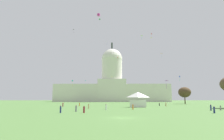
# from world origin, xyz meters

# --- Properties ---
(ground_plane) EXTENTS (800.00, 800.00, 0.00)m
(ground_plane) POSITION_xyz_m (0.00, 0.00, 0.00)
(ground_plane) COLOR #4C7538
(capitol_building) EXTENTS (125.14, 24.04, 66.86)m
(capitol_building) POSITION_xyz_m (-4.64, 184.32, 18.44)
(capitol_building) COLOR silver
(capitol_building) RESTS_ON ground_plane
(event_tent) EXTENTS (6.91, 5.35, 5.83)m
(event_tent) POSITION_xyz_m (7.64, 43.00, 2.93)
(event_tent) COLOR white
(event_tent) RESTS_ON ground_plane
(tree_east_near) EXTENTS (9.29, 8.72, 10.73)m
(tree_east_near) POSITION_xyz_m (43.62, 93.87, 7.37)
(tree_east_near) COLOR #4C3823
(tree_east_near) RESTS_ON ground_plane
(person_orange_aisle_center) EXTENTS (0.56, 0.56, 1.63)m
(person_orange_aisle_center) POSITION_xyz_m (13.16, 59.90, 0.74)
(person_orange_aisle_center) COLOR orange
(person_orange_aisle_center) RESTS_ON ground_plane
(person_navy_edge_west) EXTENTS (0.39, 0.39, 1.75)m
(person_navy_edge_west) POSITION_xyz_m (25.18, 21.23, 0.80)
(person_navy_edge_west) COLOR navy
(person_navy_edge_west) RESTS_ON ground_plane
(person_navy_back_center) EXTENTS (0.40, 0.40, 1.77)m
(person_navy_back_center) POSITION_xyz_m (-13.74, 11.51, 0.82)
(person_navy_back_center) COLOR navy
(person_navy_back_center) RESTS_ON ground_plane
(person_orange_mid_left) EXTENTS (0.39, 0.39, 1.52)m
(person_orange_mid_left) POSITION_xyz_m (-17.21, 55.26, 0.70)
(person_orange_mid_left) COLOR orange
(person_orange_mid_left) RESTS_ON ground_plane
(person_navy_near_tree_east) EXTENTS (0.54, 0.54, 1.66)m
(person_navy_near_tree_east) POSITION_xyz_m (21.03, 10.99, 0.76)
(person_navy_near_tree_east) COLOR navy
(person_navy_near_tree_east) RESTS_ON ground_plane
(person_maroon_mid_right) EXTENTS (0.56, 0.56, 1.77)m
(person_maroon_mid_right) POSITION_xyz_m (-22.85, 48.13, 0.81)
(person_maroon_mid_right) COLOR maroon
(person_maroon_mid_right) RESTS_ON ground_plane
(person_tan_deep_crowd) EXTENTS (0.55, 0.55, 1.72)m
(person_tan_deep_crowd) POSITION_xyz_m (20.75, 52.28, 0.77)
(person_tan_deep_crowd) COLOR tan
(person_tan_deep_crowd) RESTS_ON ground_plane
(person_grey_edge_east) EXTENTS (0.41, 0.41, 1.46)m
(person_grey_edge_east) POSITION_xyz_m (28.39, 22.29, 0.66)
(person_grey_edge_east) COLOR gray
(person_grey_edge_east) RESTS_ON ground_plane
(person_maroon_lawn_far_right) EXTENTS (0.61, 0.61, 1.64)m
(person_maroon_lawn_far_right) POSITION_xyz_m (-8.35, 11.61, 0.74)
(person_maroon_lawn_far_right) COLOR maroon
(person_maroon_lawn_far_right) RESTS_ON ground_plane
(person_orange_front_right) EXTENTS (0.47, 0.47, 1.74)m
(person_orange_front_right) POSITION_xyz_m (4.14, 25.79, 0.80)
(person_orange_front_right) COLOR orange
(person_orange_front_right) RESTS_ON ground_plane
(person_grey_near_tree_west) EXTENTS (0.61, 0.61, 1.74)m
(person_grey_near_tree_west) POSITION_xyz_m (-10.99, 15.77, 0.79)
(person_grey_near_tree_west) COLOR gray
(person_grey_near_tree_west) RESTS_ON ground_plane
(person_white_near_tent) EXTENTS (0.64, 0.64, 1.75)m
(person_white_near_tent) POSITION_xyz_m (-3.85, 24.16, 0.79)
(person_white_near_tent) COLOR silver
(person_white_near_tent) RESTS_ON ground_plane
(person_tan_back_right) EXTENTS (0.47, 0.47, 1.69)m
(person_tan_back_right) POSITION_xyz_m (-9.63, 29.26, 0.78)
(person_tan_back_right) COLOR tan
(person_tan_back_right) RESTS_ON ground_plane
(person_black_back_left) EXTENTS (0.39, 0.39, 1.48)m
(person_black_back_left) POSITION_xyz_m (18.88, 56.68, 0.68)
(person_black_back_left) COLOR black
(person_black_back_left) RESTS_ON ground_plane
(kite_lime_high) EXTENTS (1.43, 1.16, 2.36)m
(kite_lime_high) POSITION_xyz_m (15.41, 82.09, 41.27)
(kite_lime_high) COLOR #8CD133
(kite_black_high) EXTENTS (1.40, 1.74, 2.63)m
(kite_black_high) POSITION_xyz_m (-34.92, 120.34, 58.86)
(kite_black_high) COLOR black
(kite_white_high) EXTENTS (0.39, 1.18, 2.89)m
(kite_white_high) POSITION_xyz_m (-8.60, 137.33, 53.83)
(kite_white_high) COLOR white
(kite_turquoise_low) EXTENTS (1.02, 1.02, 4.18)m
(kite_turquoise_low) POSITION_xyz_m (-29.66, 95.93, 15.06)
(kite_turquoise_low) COLOR teal
(kite_green_high) EXTENTS (1.08, 1.09, 0.83)m
(kite_green_high) POSITION_xyz_m (-12.00, 98.07, 59.00)
(kite_green_high) COLOR green
(kite_gold_mid) EXTENTS (1.64, 0.88, 0.33)m
(kite_gold_mid) POSITION_xyz_m (-4.02, 156.44, 24.11)
(kite_gold_mid) COLOR gold
(kite_yellow_high) EXTENTS (1.35, 1.34, 0.25)m
(kite_yellow_high) POSITION_xyz_m (19.15, 69.61, 35.77)
(kite_yellow_high) COLOR yellow
(kite_orange_high) EXTENTS (1.86, 1.24, 3.97)m
(kite_orange_high) POSITION_xyz_m (38.95, 133.49, 41.93)
(kite_orange_high) COLOR orange
(kite_cyan_mid) EXTENTS (0.56, 0.40, 0.86)m
(kite_cyan_mid) POSITION_xyz_m (-30.22, 157.02, 20.89)
(kite_cyan_mid) COLOR #33BCDB
(kite_blue_low) EXTENTS (0.62, 0.53, 3.56)m
(kite_blue_low) POSITION_xyz_m (36.67, 80.78, 15.62)
(kite_blue_low) COLOR blue
(kite_violet_low) EXTENTS (1.77, 1.28, 3.92)m
(kite_violet_low) POSITION_xyz_m (23.87, 61.65, 11.54)
(kite_violet_low) COLOR purple
(kite_magenta_mid) EXTENTS (1.01, 0.99, 2.23)m
(kite_magenta_mid) POSITION_xyz_m (-7.20, 34.24, 33.78)
(kite_magenta_mid) COLOR #D1339E
(kite_pink_high) EXTENTS (1.09, 1.09, 3.55)m
(kite_pink_high) POSITION_xyz_m (28.66, 121.42, 56.00)
(kite_pink_high) COLOR pink
(kite_red_high) EXTENTS (0.72, 0.68, 3.59)m
(kite_red_high) POSITION_xyz_m (1.37, 145.01, 41.53)
(kite_red_high) COLOR red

